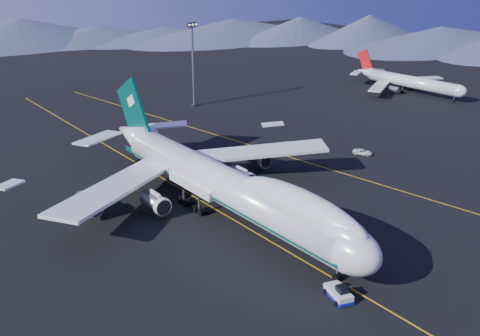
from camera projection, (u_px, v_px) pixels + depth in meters
ground at (224, 214)px, 93.78m from camera, size 500.00×500.00×0.00m
taxiway_line_main at (224, 214)px, 93.78m from camera, size 0.25×220.00×0.01m
taxiway_line_side at (306, 162)px, 118.35m from camera, size 28.08×198.09×0.01m
boeing_747 at (224, 184)px, 91.72m from camera, size 59.62×72.43×19.37m
pushback_tug at (338, 294)px, 70.10m from camera, size 3.51×4.88×1.92m
second_jet at (408, 81)px, 181.03m from camera, size 38.81×43.85×12.48m
service_van at (363, 152)px, 122.86m from camera, size 3.81×4.81×1.22m
floodlight_mast at (193, 65)px, 161.06m from camera, size 3.09×2.32×24.99m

